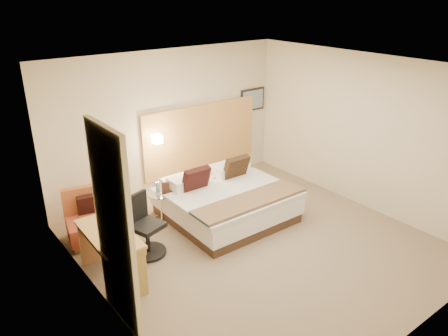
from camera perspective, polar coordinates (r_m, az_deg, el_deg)
floor at (r=6.91m, az=4.29°, el=-9.89°), size 4.80×5.00×0.02m
ceiling at (r=5.91m, az=5.07°, el=12.94°), size 4.80×5.00×0.02m
wall_back at (r=8.20m, az=-7.19°, el=5.84°), size 4.80×0.02×2.70m
wall_front at (r=4.92m, az=24.74°, el=-8.14°), size 4.80×0.02×2.70m
wall_left at (r=5.13m, az=-15.94°, el=-5.57°), size 0.02×5.00×2.70m
wall_right at (r=8.02m, az=17.61°, el=4.54°), size 0.02×5.00×2.70m
headboard_panel at (r=8.65m, az=-2.94°, el=4.09°), size 2.60×0.04×1.30m
art_frame at (r=9.29m, az=3.73°, el=8.91°), size 0.62×0.03×0.47m
art_canvas at (r=9.27m, az=3.81°, el=8.88°), size 0.54×0.01×0.39m
lamp_arm at (r=8.03m, az=-8.94°, el=3.86°), size 0.02×0.12×0.02m
lamp_shade at (r=7.98m, az=-8.73°, el=3.75°), size 0.15×0.15×0.15m
curtain at (r=5.00m, az=-14.13°, el=-7.84°), size 0.06×0.90×2.42m
bottle_a at (r=7.33m, az=-8.72°, el=-2.51°), size 0.07×0.07×0.19m
bottle_b at (r=7.35m, az=-8.62°, el=-2.43°), size 0.07×0.07×0.19m
menu_folder at (r=7.28m, az=-7.63°, el=-2.57°), size 0.13×0.08×0.21m
bed at (r=7.48m, az=0.20°, el=-4.29°), size 1.99×1.91×0.95m
lounge_chair at (r=7.18m, az=-16.85°, el=-6.46°), size 0.89×0.82×0.81m
side_table at (r=7.45m, az=-8.19°, el=-4.83°), size 0.59×0.59×0.52m
desk at (r=6.02m, az=-14.49°, el=-9.36°), size 0.57×1.19×0.73m
desk_chair at (r=6.58m, az=-10.30°, el=-8.02°), size 0.66×0.66×0.93m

